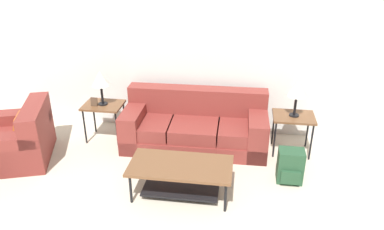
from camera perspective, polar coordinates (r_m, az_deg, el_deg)
name	(u,v)px	position (r m, az deg, el deg)	size (l,w,h in m)	color
wall_back	(216,52)	(5.75, 3.62, 9.54)	(9.06, 0.06, 2.60)	silver
couch	(195,127)	(5.62, 0.50, -1.83)	(2.13, 0.93, 0.82)	maroon
armchair	(18,140)	(5.81, -25.01, -3.53)	(1.19, 1.26, 0.80)	maroon
coffee_table	(181,172)	(4.55, -1.72, -8.72)	(1.23, 0.62, 0.42)	brown
side_table_left	(103,108)	(5.85, -13.34, 1.06)	(0.58, 0.46, 0.58)	brown
side_table_right	(293,120)	(5.52, 15.20, -0.67)	(0.58, 0.46, 0.58)	brown
table_lamp_left	(100,79)	(5.68, -13.80, 5.28)	(0.26, 0.26, 0.52)	black
table_lamp_right	(297,90)	(5.34, 15.75, 3.76)	(0.26, 0.26, 0.52)	black
backpack	(290,166)	(4.99, 14.75, -7.57)	(0.32, 0.31, 0.45)	#23472D
picture_frame	(94,102)	(5.78, -14.70, 1.97)	(0.10, 0.04, 0.13)	#4C3828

